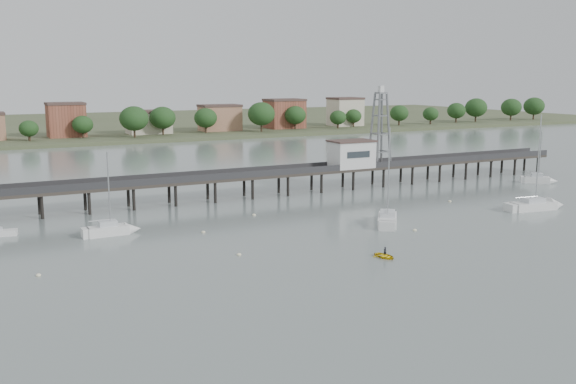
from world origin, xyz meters
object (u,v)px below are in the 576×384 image
lattice_tower (380,129)px  sailboat_c (388,218)px  pier (230,178)px  sailboat_b (116,230)px  yellow_dinghy (385,258)px  white_tender (3,233)px  sailboat_e (541,180)px  sailboat_d (542,205)px

lattice_tower → sailboat_c: (-17.38, -27.31, -10.47)m
pier → sailboat_b: (-23.45, -16.76, -3.15)m
sailboat_b → yellow_dinghy: size_ratio=4.07×
white_tender → yellow_dinghy: 51.30m
lattice_tower → yellow_dinghy: lattice_tower is taller
lattice_tower → sailboat_e: lattice_tower is taller
pier → yellow_dinghy: pier is taller
sailboat_c → white_tender: bearing=108.5°
sailboat_d → white_tender: (-79.29, 20.26, -0.22)m
sailboat_b → white_tender: 15.13m
yellow_dinghy → sailboat_c: bearing=43.5°
sailboat_e → white_tender: sailboat_e is taller
yellow_dinghy → pier: bearing=83.6°
sailboat_c → sailboat_b: size_ratio=1.24×
white_tender → sailboat_d: bearing=-3.5°
sailboat_d → sailboat_c: bearing=-179.3°
sailboat_c → yellow_dinghy: (-11.38, -15.42, -0.63)m
pier → yellow_dinghy: bearing=-86.3°
pier → sailboat_d: 52.25m
sailboat_d → white_tender: bearing=173.7°
pier → sailboat_c: size_ratio=10.05×
white_tender → sailboat_b: bearing=-13.0°
sailboat_c → white_tender: (-51.40, 16.67, -0.22)m
sailboat_d → sailboat_c: (-27.89, 3.59, 0.01)m
pier → yellow_dinghy: (2.74, -42.74, -3.79)m
pier → sailboat_b: 28.99m
white_tender → pier: bearing=26.8°
sailboat_d → sailboat_e: sailboat_d is taller
sailboat_b → yellow_dinghy: bearing=-46.3°
lattice_tower → sailboat_d: 34.28m
pier → yellow_dinghy: 42.99m
pier → sailboat_c: sailboat_c is taller
sailboat_b → yellow_dinghy: 36.89m
sailboat_e → sailboat_b: bearing=-138.4°
lattice_tower → white_tender: lattice_tower is taller
sailboat_e → sailboat_b: size_ratio=0.91×
white_tender → sailboat_c: bearing=-7.1°
sailboat_e → yellow_dinghy: 67.15m
sailboat_d → sailboat_e: 27.73m
sailboat_b → white_tender: size_ratio=3.32×
sailboat_d → sailboat_c: size_ratio=1.09×
sailboat_c → white_tender: 54.04m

